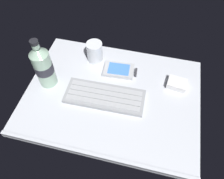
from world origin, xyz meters
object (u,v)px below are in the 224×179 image
Objects in this scene: juice_cup at (95,52)px; charger_block at (177,84)px; keyboard at (105,96)px; handheld_device at (120,70)px; water_bottle at (43,66)px.

juice_cup reaches higher than charger_block.
keyboard reaches higher than handheld_device.
water_bottle is at bearing -168.81° from charger_block.
handheld_device is 1.88× the size of charger_block.
juice_cup is 21.66cm from water_bottle.
keyboard is 20.06cm from juice_cup.
keyboard is 1.41× the size of water_bottle.
handheld_device is (2.94, 13.60, -0.08)cm from keyboard.
handheld_device is 22.36cm from charger_block.
handheld_device is 0.63× the size of water_bottle.
keyboard is 13.91cm from handheld_device.
keyboard is at bearing -5.40° from water_bottle.
charger_block is (48.00, 9.50, -7.81)cm from water_bottle.
charger_block is at bearing 11.19° from water_bottle.
water_bottle is (-22.79, 2.15, 8.20)cm from keyboard.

